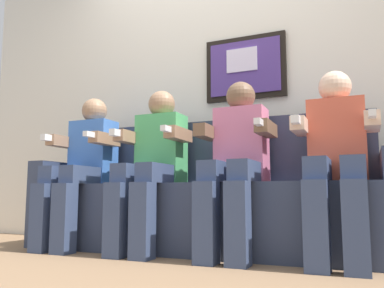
{
  "coord_description": "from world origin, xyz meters",
  "views": [
    {
      "loc": [
        1.02,
        -2.21,
        0.38
      ],
      "look_at": [
        0.0,
        0.15,
        0.7
      ],
      "focal_mm": 37.72,
      "sensor_mm": 36.0,
      "label": 1
    }
  ],
  "objects_px": {
    "person_leftmost": "(82,163)",
    "person_left_center": "(153,160)",
    "person_right_center": "(236,157)",
    "person_rightmost": "(336,153)",
    "couch": "(202,204)"
  },
  "relations": [
    {
      "from": "person_leftmost",
      "to": "person_right_center",
      "type": "relative_size",
      "value": 1.0
    },
    {
      "from": "couch",
      "to": "person_right_center",
      "type": "relative_size",
      "value": 2.23
    },
    {
      "from": "person_right_center",
      "to": "couch",
      "type": "bearing_deg",
      "value": 150.01
    },
    {
      "from": "person_leftmost",
      "to": "person_left_center",
      "type": "xyz_separation_m",
      "value": [
        0.58,
        0.0,
        0.0
      ]
    },
    {
      "from": "person_left_center",
      "to": "person_right_center",
      "type": "bearing_deg",
      "value": 0.05
    },
    {
      "from": "person_left_center",
      "to": "person_right_center",
      "type": "height_order",
      "value": "same"
    },
    {
      "from": "person_left_center",
      "to": "person_leftmost",
      "type": "bearing_deg",
      "value": 180.0
    },
    {
      "from": "person_leftmost",
      "to": "person_left_center",
      "type": "height_order",
      "value": "same"
    },
    {
      "from": "couch",
      "to": "person_right_center",
      "type": "height_order",
      "value": "person_right_center"
    },
    {
      "from": "couch",
      "to": "person_rightmost",
      "type": "height_order",
      "value": "person_rightmost"
    },
    {
      "from": "person_leftmost",
      "to": "person_left_center",
      "type": "distance_m",
      "value": 0.58
    },
    {
      "from": "person_right_center",
      "to": "person_rightmost",
      "type": "distance_m",
      "value": 0.58
    },
    {
      "from": "couch",
      "to": "person_left_center",
      "type": "relative_size",
      "value": 2.23
    },
    {
      "from": "person_leftmost",
      "to": "person_right_center",
      "type": "distance_m",
      "value": 1.17
    },
    {
      "from": "couch",
      "to": "person_leftmost",
      "type": "distance_m",
      "value": 0.94
    }
  ]
}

